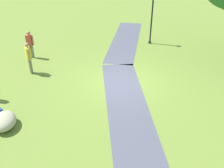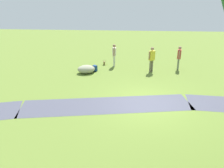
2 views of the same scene
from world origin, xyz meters
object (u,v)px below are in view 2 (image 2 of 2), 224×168
(frisbee_on_grass, at_px, (89,68))
(handbag_on_grass, at_px, (104,63))
(woman_with_handbag, at_px, (114,54))
(man_near_boulder, at_px, (152,58))
(backpack_by_boulder, at_px, (95,68))
(passerby_on_path, at_px, (179,56))
(lawn_boulder, at_px, (86,69))

(frisbee_on_grass, bearing_deg, handbag_on_grass, -135.87)
(woman_with_handbag, distance_m, man_near_boulder, 2.81)
(woman_with_handbag, bearing_deg, man_near_boulder, 157.02)
(man_near_boulder, height_order, backpack_by_boulder, man_near_boulder)
(handbag_on_grass, xyz_separation_m, backpack_by_boulder, (0.47, 1.57, 0.05))
(woman_with_handbag, relative_size, passerby_on_path, 0.99)
(backpack_by_boulder, distance_m, frisbee_on_grass, 0.82)
(lawn_boulder, height_order, frisbee_on_grass, lawn_boulder)
(backpack_by_boulder, bearing_deg, man_near_boulder, -178.28)
(lawn_boulder, height_order, man_near_boulder, man_near_boulder)
(woman_with_handbag, height_order, backpack_by_boulder, woman_with_handbag)
(woman_with_handbag, xyz_separation_m, man_near_boulder, (-2.59, 1.10, 0.05))
(backpack_by_boulder, bearing_deg, woman_with_handbag, -135.66)
(lawn_boulder, distance_m, man_near_boulder, 4.44)
(lawn_boulder, bearing_deg, handbag_on_grass, -115.79)
(handbag_on_grass, bearing_deg, lawn_boulder, 64.21)
(man_near_boulder, bearing_deg, passerby_on_path, -160.60)
(lawn_boulder, xyz_separation_m, man_near_boulder, (-4.34, -0.59, 0.72))
(man_near_boulder, xyz_separation_m, backpack_by_boulder, (3.83, 0.12, -0.80))
(lawn_boulder, relative_size, frisbee_on_grass, 5.14)
(man_near_boulder, xyz_separation_m, handbag_on_grass, (3.36, -1.45, -0.85))
(lawn_boulder, distance_m, handbag_on_grass, 2.27)
(passerby_on_path, xyz_separation_m, frisbee_on_grass, (6.27, 0.19, -0.94))
(woman_with_handbag, distance_m, frisbee_on_grass, 2.08)
(lawn_boulder, relative_size, woman_with_handbag, 0.84)
(lawn_boulder, height_order, backpack_by_boulder, lawn_boulder)
(lawn_boulder, distance_m, passerby_on_path, 6.43)
(man_near_boulder, xyz_separation_m, frisbee_on_grass, (4.35, -0.49, -0.98))
(man_near_boulder, distance_m, passerby_on_path, 2.04)
(passerby_on_path, relative_size, handbag_on_grass, 5.04)
(lawn_boulder, distance_m, frisbee_on_grass, 1.10)
(lawn_boulder, height_order, passerby_on_path, passerby_on_path)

